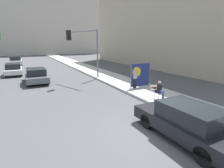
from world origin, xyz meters
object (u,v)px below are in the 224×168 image
(car_on_road_nearest, at_px, (36,75))
(protest_banner, at_px, (140,75))
(car_on_road_midblock, at_px, (14,69))
(parked_car_curbside, at_px, (187,122))
(seated_protester, at_px, (160,90))
(motorcycle_on_road, at_px, (43,76))
(jogger_on_sidewalk, at_px, (135,78))
(traffic_light_pole, at_px, (87,45))
(car_on_road_distant, at_px, (16,61))

(car_on_road_nearest, bearing_deg, protest_banner, -41.94)
(car_on_road_midblock, bearing_deg, parked_car_curbside, -71.58)
(protest_banner, height_order, car_on_road_nearest, protest_banner)
(seated_protester, xyz_separation_m, motorcycle_on_road, (-5.88, 9.59, -0.24))
(car_on_road_midblock, bearing_deg, motorcycle_on_road, -64.96)
(jogger_on_sidewalk, bearing_deg, parked_car_curbside, 107.31)
(traffic_light_pole, relative_size, parked_car_curbside, 1.09)
(protest_banner, height_order, car_on_road_distant, protest_banner)
(seated_protester, bearing_deg, car_on_road_nearest, 125.72)
(car_on_road_nearest, bearing_deg, traffic_light_pole, -17.58)
(car_on_road_midblock, relative_size, motorcycle_on_road, 2.09)
(seated_protester, xyz_separation_m, traffic_light_pole, (-1.91, 8.16, 2.74))
(car_on_road_nearest, bearing_deg, car_on_road_distant, 97.09)
(traffic_light_pole, height_order, parked_car_curbside, traffic_light_pole)
(seated_protester, distance_m, parked_car_curbside, 4.47)
(traffic_light_pole, bearing_deg, car_on_road_distant, 110.61)
(jogger_on_sidewalk, height_order, parked_car_curbside, jogger_on_sidewalk)
(seated_protester, bearing_deg, protest_banner, 78.18)
(car_on_road_distant, bearing_deg, parked_car_curbside, -77.89)
(jogger_on_sidewalk, bearing_deg, traffic_light_pole, -31.49)
(protest_banner, bearing_deg, car_on_road_midblock, 127.31)
(jogger_on_sidewalk, bearing_deg, seated_protester, 122.12)
(car_on_road_midblock, bearing_deg, protest_banner, -52.69)
(car_on_road_nearest, height_order, motorcycle_on_road, car_on_road_nearest)
(seated_protester, distance_m, motorcycle_on_road, 11.25)
(protest_banner, bearing_deg, car_on_road_nearest, 138.06)
(protest_banner, distance_m, car_on_road_nearest, 9.76)
(seated_protester, xyz_separation_m, jogger_on_sidewalk, (0.21, 3.07, 0.20))
(traffic_light_pole, distance_m, parked_car_curbside, 12.40)
(protest_banner, height_order, traffic_light_pole, traffic_light_pole)
(traffic_light_pole, bearing_deg, car_on_road_nearest, 162.42)
(seated_protester, distance_m, protest_banner, 3.21)
(parked_car_curbside, xyz_separation_m, car_on_road_nearest, (-4.35, 13.53, -0.02))
(jogger_on_sidewalk, relative_size, traffic_light_pole, 0.33)
(seated_protester, relative_size, jogger_on_sidewalk, 0.72)
(jogger_on_sidewalk, relative_size, parked_car_curbside, 0.36)
(traffic_light_pole, distance_m, motorcycle_on_road, 5.17)
(car_on_road_midblock, xyz_separation_m, motorcycle_on_road, (2.66, -5.70, -0.14))
(traffic_light_pole, relative_size, car_on_road_midblock, 1.13)
(car_on_road_nearest, bearing_deg, car_on_road_midblock, 109.78)
(jogger_on_sidewalk, xyz_separation_m, car_on_road_midblock, (-8.75, 12.22, -0.30))
(jogger_on_sidewalk, bearing_deg, car_on_road_distant, -33.00)
(seated_protester, height_order, jogger_on_sidewalk, jogger_on_sidewalk)
(traffic_light_pole, bearing_deg, seated_protester, -76.84)
(jogger_on_sidewalk, bearing_deg, motorcycle_on_road, -10.99)
(parked_car_curbside, xyz_separation_m, car_on_road_midblock, (-6.40, 19.21, -0.02))
(traffic_light_pole, xyz_separation_m, parked_car_curbside, (-0.24, -12.07, -2.82))
(traffic_light_pole, distance_m, car_on_road_midblock, 10.15)
(traffic_light_pole, height_order, car_on_road_midblock, traffic_light_pole)
(parked_car_curbside, bearing_deg, car_on_road_midblock, 108.42)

